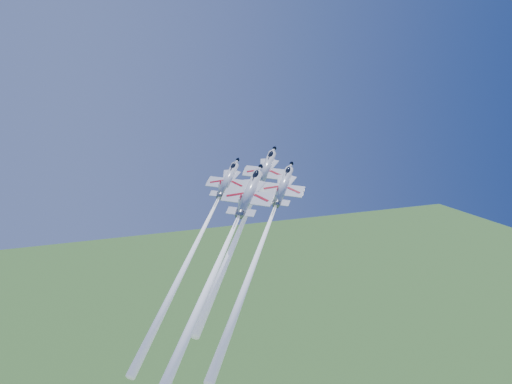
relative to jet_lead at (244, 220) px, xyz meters
name	(u,v)px	position (x,y,z in m)	size (l,w,h in m)	color
jet_lead	(244,220)	(0.00, 0.00, 0.00)	(26.64, 34.31, 36.64)	white
jet_left	(198,241)	(-11.41, -4.97, -1.87)	(26.69, 34.59, 39.21)	white
jet_right	(261,245)	(-0.58, -10.60, -2.37)	(26.90, 34.73, 37.97)	white
jet_slot	(220,260)	(-9.46, -12.74, -3.38)	(29.27, 37.72, 40.48)	white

